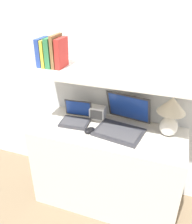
{
  "coord_description": "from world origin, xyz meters",
  "views": [
    {
      "loc": [
        0.44,
        -1.29,
        1.82
      ],
      "look_at": [
        -0.1,
        0.25,
        0.93
      ],
      "focal_mm": 38.0,
      "sensor_mm": 36.0,
      "label": 1
    }
  ],
  "objects_px": {
    "book_green": "(52,52)",
    "book_red": "(61,53)",
    "table_lamp": "(171,113)",
    "laptop_small": "(76,118)",
    "laptop_large": "(122,123)",
    "book_yellow": "(47,53)",
    "computer_mouse": "(90,130)",
    "book_brown": "(57,51)",
    "book_blue": "(43,52)",
    "router_box": "(98,113)"
  },
  "relations": [
    {
      "from": "book_green",
      "to": "book_red",
      "type": "xyz_separation_m",
      "value": [
        0.08,
        0.0,
        -0.0
      ]
    },
    {
      "from": "table_lamp",
      "to": "laptop_small",
      "type": "xyz_separation_m",
      "value": [
        -0.75,
        -0.06,
        -0.16
      ]
    },
    {
      "from": "laptop_small",
      "to": "laptop_large",
      "type": "bearing_deg",
      "value": 1.67
    },
    {
      "from": "table_lamp",
      "to": "book_yellow",
      "type": "distance_m",
      "value": 1.05
    },
    {
      "from": "computer_mouse",
      "to": "book_red",
      "type": "relative_size",
      "value": 0.51
    },
    {
      "from": "table_lamp",
      "to": "laptop_small",
      "type": "bearing_deg",
      "value": -175.44
    },
    {
      "from": "table_lamp",
      "to": "computer_mouse",
      "type": "relative_size",
      "value": 2.8
    },
    {
      "from": "book_brown",
      "to": "book_yellow",
      "type": "bearing_deg",
      "value": 180.0
    },
    {
      "from": "book_blue",
      "to": "book_yellow",
      "type": "relative_size",
      "value": 1.03
    },
    {
      "from": "book_blue",
      "to": "book_red",
      "type": "relative_size",
      "value": 0.95
    },
    {
      "from": "computer_mouse",
      "to": "book_yellow",
      "type": "bearing_deg",
      "value": 161.1
    },
    {
      "from": "laptop_small",
      "to": "router_box",
      "type": "xyz_separation_m",
      "value": [
        0.16,
        0.11,
        0.02
      ]
    },
    {
      "from": "laptop_large",
      "to": "computer_mouse",
      "type": "distance_m",
      "value": 0.27
    },
    {
      "from": "book_yellow",
      "to": "book_green",
      "type": "xyz_separation_m",
      "value": [
        0.04,
        0.0,
        0.01
      ]
    },
    {
      "from": "table_lamp",
      "to": "router_box",
      "type": "xyz_separation_m",
      "value": [
        -0.6,
        0.05,
        -0.14
      ]
    },
    {
      "from": "table_lamp",
      "to": "laptop_large",
      "type": "xyz_separation_m",
      "value": [
        -0.35,
        -0.05,
        -0.14
      ]
    },
    {
      "from": "book_brown",
      "to": "computer_mouse",
      "type": "bearing_deg",
      "value": -23.5
    },
    {
      "from": "computer_mouse",
      "to": "router_box",
      "type": "relative_size",
      "value": 0.87
    },
    {
      "from": "table_lamp",
      "to": "book_red",
      "type": "bearing_deg",
      "value": -177.65
    },
    {
      "from": "router_box",
      "to": "book_green",
      "type": "xyz_separation_m",
      "value": [
        -0.35,
        -0.09,
        0.52
      ]
    },
    {
      "from": "router_box",
      "to": "laptop_small",
      "type": "bearing_deg",
      "value": -144.62
    },
    {
      "from": "router_box",
      "to": "book_blue",
      "type": "xyz_separation_m",
      "value": [
        -0.43,
        -0.09,
        0.51
      ]
    },
    {
      "from": "table_lamp",
      "to": "book_green",
      "type": "xyz_separation_m",
      "value": [
        -0.94,
        -0.04,
        0.38
      ]
    },
    {
      "from": "router_box",
      "to": "book_brown",
      "type": "xyz_separation_m",
      "value": [
        -0.3,
        -0.09,
        0.53
      ]
    },
    {
      "from": "laptop_large",
      "to": "laptop_small",
      "type": "distance_m",
      "value": 0.4
    },
    {
      "from": "book_yellow",
      "to": "book_red",
      "type": "bearing_deg",
      "value": 0.0
    },
    {
      "from": "router_box",
      "to": "book_red",
      "type": "bearing_deg",
      "value": -161.71
    },
    {
      "from": "laptop_large",
      "to": "book_green",
      "type": "height_order",
      "value": "book_green"
    },
    {
      "from": "computer_mouse",
      "to": "book_green",
      "type": "distance_m",
      "value": 0.68
    },
    {
      "from": "computer_mouse",
      "to": "laptop_large",
      "type": "bearing_deg",
      "value": 27.96
    },
    {
      "from": "book_yellow",
      "to": "laptop_small",
      "type": "bearing_deg",
      "value": -6.12
    },
    {
      "from": "router_box",
      "to": "book_blue",
      "type": "relative_size",
      "value": 0.61
    },
    {
      "from": "book_blue",
      "to": "book_yellow",
      "type": "distance_m",
      "value": 0.04
    },
    {
      "from": "laptop_large",
      "to": "book_green",
      "type": "distance_m",
      "value": 0.79
    },
    {
      "from": "book_red",
      "to": "laptop_large",
      "type": "bearing_deg",
      "value": -1.49
    },
    {
      "from": "table_lamp",
      "to": "book_blue",
      "type": "xyz_separation_m",
      "value": [
        -1.02,
        -0.04,
        0.38
      ]
    },
    {
      "from": "book_yellow",
      "to": "book_brown",
      "type": "relative_size",
      "value": 0.85
    },
    {
      "from": "table_lamp",
      "to": "book_green",
      "type": "height_order",
      "value": "book_green"
    },
    {
      "from": "laptop_small",
      "to": "book_brown",
      "type": "distance_m",
      "value": 0.57
    },
    {
      "from": "laptop_large",
      "to": "book_yellow",
      "type": "distance_m",
      "value": 0.81
    },
    {
      "from": "table_lamp",
      "to": "router_box",
      "type": "relative_size",
      "value": 2.44
    },
    {
      "from": "book_yellow",
      "to": "book_brown",
      "type": "height_order",
      "value": "book_brown"
    },
    {
      "from": "laptop_small",
      "to": "book_red",
      "type": "bearing_deg",
      "value": 166.88
    },
    {
      "from": "laptop_small",
      "to": "table_lamp",
      "type": "bearing_deg",
      "value": 4.56
    },
    {
      "from": "book_green",
      "to": "book_brown",
      "type": "relative_size",
      "value": 0.92
    },
    {
      "from": "router_box",
      "to": "book_green",
      "type": "bearing_deg",
      "value": -165.89
    },
    {
      "from": "computer_mouse",
      "to": "book_green",
      "type": "height_order",
      "value": "book_green"
    },
    {
      "from": "book_blue",
      "to": "book_red",
      "type": "xyz_separation_m",
      "value": [
        0.16,
        0.0,
        0.0
      ]
    },
    {
      "from": "laptop_large",
      "to": "book_blue",
      "type": "bearing_deg",
      "value": 178.87
    },
    {
      "from": "book_green",
      "to": "book_red",
      "type": "relative_size",
      "value": 1.0
    }
  ]
}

